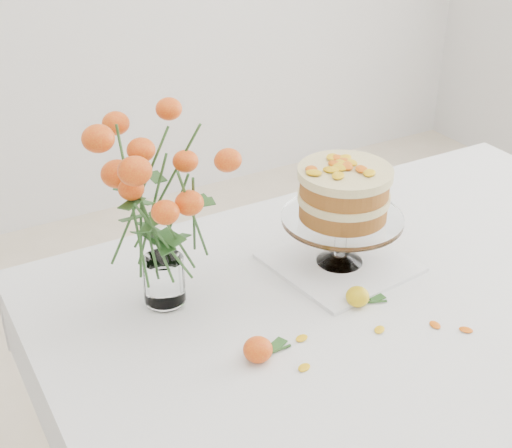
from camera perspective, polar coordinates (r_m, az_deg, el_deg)
The scene contains 11 objects.
table at distance 1.53m, azimuth 10.82°, elevation -7.42°, with size 1.43×0.93×0.76m.
napkin at distance 1.54m, azimuth 6.67°, elevation -3.09°, with size 0.27×0.27×0.01m, color white.
cake_stand at distance 1.46m, azimuth 7.02°, elevation 2.09°, with size 0.25×0.25×0.23m.
rose_vase at distance 1.30m, azimuth -7.89°, elevation 2.34°, with size 0.34×0.34×0.41m.
loose_rose_near at distance 1.41m, azimuth 8.14°, elevation -5.78°, with size 0.08×0.05×0.04m.
loose_rose_far at distance 1.27m, azimuth 0.17°, elevation -10.01°, with size 0.09×0.05×0.04m.
stray_petal_a at distance 1.36m, azimuth 9.85°, elevation -8.34°, with size 0.03×0.02×0.00m, color #EFB40F.
stray_petal_b at distance 1.39m, azimuth 14.13°, elevation -7.85°, with size 0.03×0.02×0.00m, color #EFB40F.
stray_petal_c at distance 1.40m, azimuth 16.45°, elevation -8.14°, with size 0.03×0.02×0.00m, color #EFB40F.
stray_petal_d at distance 1.32m, azimuth 3.68°, elevation -9.12°, with size 0.03×0.02×0.00m, color #EFB40F.
stray_petal_e at distance 1.26m, azimuth 3.87°, elevation -11.40°, with size 0.03×0.02×0.00m, color #EFB40F.
Camera 1 is at (-0.84, -0.91, 1.58)m, focal length 50.00 mm.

